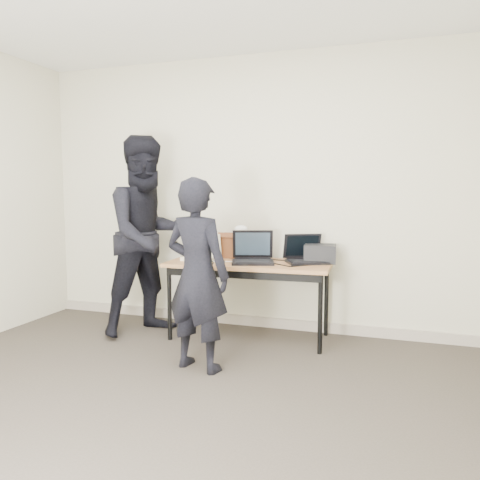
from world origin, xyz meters
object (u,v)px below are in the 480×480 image
at_px(laptop_beige, 202,255).
at_px(laptop_center, 253,255).
at_px(laptop_right, 305,256).
at_px(person_observer, 149,236).
at_px(desk, 249,268).
at_px(person_typist, 197,275).
at_px(leather_satchel, 238,245).
at_px(equipment_box, 320,253).

relative_size(laptop_beige, laptop_center, 0.68).
relative_size(laptop_right, person_observer, 0.24).
relative_size(desk, person_typist, 1.03).
distance_m(leather_satchel, equipment_box, 0.81).
bearing_deg(person_observer, equipment_box, -44.69).
bearing_deg(laptop_right, desk, 170.61).
distance_m(laptop_beige, person_observer, 0.54).
distance_m(laptop_right, leather_satchel, 0.69).
distance_m(equipment_box, person_observer, 1.64).
height_order(laptop_beige, laptop_center, laptop_center).
bearing_deg(equipment_box, laptop_right, -162.32).
xyz_separation_m(laptop_beige, equipment_box, (1.10, 0.18, 0.03)).
height_order(desk, person_typist, person_typist).
distance_m(equipment_box, person_typist, 1.30).
height_order(laptop_right, equipment_box, laptop_right).
relative_size(desk, equipment_box, 5.33).
height_order(laptop_center, person_observer, person_observer).
bearing_deg(person_observer, laptop_center, -49.39).
distance_m(laptop_center, person_typist, 0.86).
bearing_deg(person_typist, person_observer, -30.36).
distance_m(laptop_center, leather_satchel, 0.33).
distance_m(person_typist, person_observer, 1.12).
height_order(laptop_right, person_observer, person_observer).
bearing_deg(laptop_beige, laptop_right, 11.44).
bearing_deg(desk, person_typist, -102.28).
xyz_separation_m(laptop_beige, person_typist, (0.33, -0.87, -0.03)).
height_order(equipment_box, person_observer, person_observer).
bearing_deg(person_observer, leather_satchel, -31.90).
distance_m(laptop_right, person_observer, 1.50).
relative_size(laptop_right, person_typist, 0.31).
xyz_separation_m(laptop_right, equipment_box, (0.13, 0.04, 0.02)).
bearing_deg(person_typist, laptop_right, -111.57).
relative_size(laptop_center, equipment_box, 1.63).
distance_m(laptop_beige, equipment_box, 1.12).
xyz_separation_m(desk, laptop_center, (0.04, -0.01, 0.12)).
xyz_separation_m(desk, laptop_beige, (-0.48, 0.01, 0.11)).
xyz_separation_m(equipment_box, person_observer, (-1.60, -0.31, 0.15)).
height_order(laptop_beige, leather_satchel, leather_satchel).
relative_size(laptop_beige, leather_satchel, 0.85).
bearing_deg(laptop_center, desk, 150.83).
distance_m(leather_satchel, person_typist, 1.08).
height_order(leather_satchel, person_observer, person_observer).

